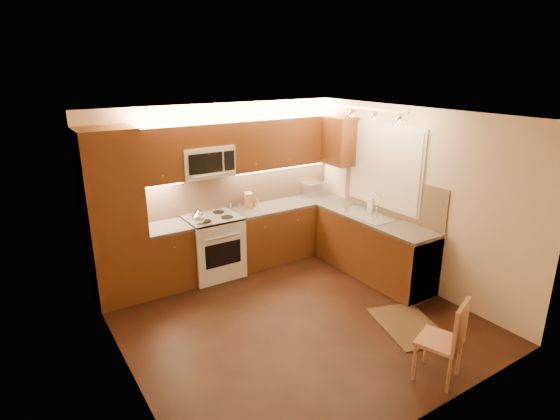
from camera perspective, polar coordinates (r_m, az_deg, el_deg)
floor at (r=5.81m, az=1.74°, el=-13.49°), size 4.00×4.00×0.01m
ceiling at (r=4.99m, az=2.01°, el=11.82°), size 4.00×4.00×0.01m
wall_back at (r=6.94m, az=-7.56°, el=2.89°), size 4.00×0.01×2.50m
wall_front at (r=3.94m, az=18.89°, el=-9.99°), size 4.00×0.01×2.50m
wall_left at (r=4.52m, az=-19.61°, el=-6.34°), size 0.01×4.00×2.50m
wall_right at (r=6.57m, az=16.40°, el=1.44°), size 0.01×4.00×2.50m
pantry at (r=6.19m, az=-20.19°, el=-0.90°), size 0.70×0.60×2.30m
base_cab_back_left at (r=6.60m, az=-13.94°, el=-5.86°), size 0.62×0.60×0.86m
counter_back_left at (r=6.43m, az=-14.24°, el=-2.18°), size 0.62×0.60×0.04m
base_cab_back_right at (r=7.42m, az=0.97°, el=-2.59°), size 1.92×0.60×0.86m
counter_back_right at (r=7.28m, az=0.99°, el=0.73°), size 1.92×0.60×0.04m
base_cab_right at (r=6.88m, az=11.65°, el=-4.68°), size 0.60×2.00×0.86m
counter_right at (r=6.72m, az=11.89°, el=-1.14°), size 0.60×2.00×0.04m
dishwasher at (r=6.45m, az=15.99°, el=-6.61°), size 0.58×0.60×0.84m
backsplash_back at (r=7.09m, az=-4.96°, el=2.89°), size 3.30×0.02×0.60m
backsplash_right at (r=6.83m, az=13.80°, el=1.84°), size 0.02×2.00×0.60m
upper_cab_back_left at (r=6.29m, az=-15.31°, el=6.70°), size 0.62×0.35×0.75m
upper_cab_back_right at (r=7.15m, az=0.47°, el=8.62°), size 1.92×0.35×0.75m
upper_cab_bridge at (r=6.49m, az=-9.61°, el=9.39°), size 0.76×0.35×0.31m
upper_cab_right_corner at (r=7.28m, az=7.57°, el=8.63°), size 0.35×0.50×0.75m
stove at (r=6.79m, az=-8.39°, el=-4.53°), size 0.76×0.65×0.92m
microwave at (r=6.54m, az=-9.39°, el=6.12°), size 0.76×0.38×0.44m
window_frame at (r=6.83m, az=13.11°, el=5.36°), size 0.03×1.44×1.24m
window_blinds at (r=6.82m, az=12.99°, el=5.34°), size 0.02×1.36×1.16m
sink at (r=6.79m, az=11.06°, el=-0.03°), size 0.52×0.86×0.15m
faucet at (r=6.89m, az=12.18°, el=0.81°), size 0.20×0.04×0.30m
track_light_bar at (r=6.29m, az=11.82°, el=12.35°), size 0.04×1.20×0.03m
kettle at (r=6.35m, az=-10.21°, el=-0.81°), size 0.24×0.24×0.21m
toaster_oven at (r=7.70m, az=4.28°, el=2.66°), size 0.37×0.28×0.22m
knife_block at (r=7.03m, az=-3.99°, el=1.24°), size 0.15×0.20×0.24m
spice_jar_a at (r=6.98m, az=-5.11°, el=0.46°), size 0.05×0.05×0.09m
spice_jar_b at (r=7.11m, az=-3.29°, el=0.81°), size 0.05×0.05×0.09m
spice_jar_c at (r=7.02m, az=-6.22°, el=0.58°), size 0.06×0.06×0.10m
spice_jar_d at (r=7.24m, az=-2.90°, el=1.13°), size 0.04×0.04×0.09m
soap_bottle at (r=7.06m, az=11.48°, el=0.86°), size 0.11×0.11×0.20m
rug at (r=5.87m, az=15.91°, el=-13.83°), size 0.89×1.11×0.01m
dining_chair at (r=4.89m, az=19.49°, el=-15.12°), size 0.51×0.51×0.89m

